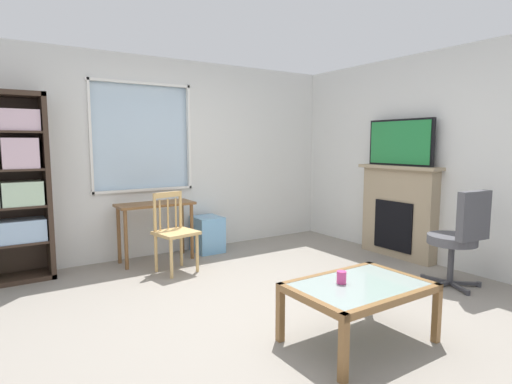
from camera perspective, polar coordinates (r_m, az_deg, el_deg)
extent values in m
cube|color=gray|center=(3.81, 1.01, -15.80)|extent=(5.95, 5.58, 0.02)
cube|color=silver|center=(5.66, -12.21, -3.87)|extent=(4.95, 0.12, 0.85)
cube|color=silver|center=(5.64, -12.72, 15.97)|extent=(4.95, 0.12, 0.33)
cube|color=silver|center=(5.20, -30.47, 6.65)|extent=(1.54, 0.12, 1.36)
cube|color=silver|center=(6.20, -0.27, 7.45)|extent=(2.17, 0.12, 1.36)
cube|color=silver|center=(5.47, -15.63, 7.29)|extent=(1.25, 0.02, 1.36)
cube|color=white|center=(5.43, -15.18, 0.29)|extent=(1.31, 0.06, 0.03)
cube|color=white|center=(5.45, -15.63, 14.31)|extent=(1.31, 0.06, 0.03)
cube|color=white|center=(5.24, -21.96, 7.09)|extent=(0.03, 0.06, 1.36)
cube|color=white|center=(5.63, -9.29, 7.43)|extent=(0.03, 0.06, 1.36)
cube|color=silver|center=(5.38, 24.01, 4.20)|extent=(0.12, 4.78, 2.53)
cube|color=#38281E|center=(5.00, -26.93, 0.70)|extent=(0.05, 0.38, 1.98)
cube|color=#38281E|center=(5.15, -31.12, -10.34)|extent=(0.90, 0.38, 0.05)
cube|color=#38281E|center=(5.15, -31.86, 0.57)|extent=(0.90, 0.02, 1.98)
cube|color=#38281E|center=(5.06, -31.39, -6.14)|extent=(0.85, 0.36, 0.02)
cube|color=#38281E|center=(4.99, -31.66, -1.82)|extent=(0.85, 0.36, 0.02)
cube|color=#38281E|center=(4.95, -31.94, 2.60)|extent=(0.85, 0.36, 0.02)
cube|color=#9EBCDB|center=(5.02, -31.47, -4.74)|extent=(0.77, 0.30, 0.23)
cube|color=#B7D6B2|center=(4.97, -29.59, -0.12)|extent=(0.38, 0.32, 0.25)
cube|color=beige|center=(4.95, -29.86, 4.68)|extent=(0.34, 0.32, 0.31)
cube|color=brown|center=(5.19, -13.76, -1.65)|extent=(0.92, 0.40, 0.03)
cylinder|color=brown|center=(5.00, -17.54, -6.34)|extent=(0.04, 0.04, 0.70)
cylinder|color=brown|center=(5.27, -8.86, -5.42)|extent=(0.04, 0.04, 0.70)
cylinder|color=brown|center=(5.28, -18.43, -5.67)|extent=(0.04, 0.04, 0.70)
cylinder|color=brown|center=(5.54, -10.16, -4.85)|extent=(0.04, 0.04, 0.70)
cube|color=tan|center=(4.74, -10.99, -5.57)|extent=(0.49, 0.47, 0.04)
cylinder|color=tan|center=(4.58, -11.62, -9.04)|extent=(0.04, 0.04, 0.43)
cylinder|color=tan|center=(4.76, -8.13, -8.36)|extent=(0.04, 0.04, 0.43)
cylinder|color=tan|center=(4.85, -13.67, -8.22)|extent=(0.04, 0.04, 0.43)
cylinder|color=tan|center=(5.02, -10.29, -7.61)|extent=(0.04, 0.04, 0.43)
cylinder|color=tan|center=(4.75, -13.82, -2.86)|extent=(0.04, 0.04, 0.45)
cylinder|color=tan|center=(4.93, -10.40, -2.44)|extent=(0.04, 0.04, 0.45)
cube|color=tan|center=(4.81, -12.14, -0.36)|extent=(0.36, 0.10, 0.06)
cylinder|color=tan|center=(4.79, -13.14, -3.14)|extent=(0.02, 0.02, 0.35)
cylinder|color=tan|center=(4.84, -12.07, -3.00)|extent=(0.02, 0.02, 0.35)
cylinder|color=tan|center=(4.90, -11.03, -2.86)|extent=(0.02, 0.02, 0.35)
cube|color=#72ADDB|center=(5.60, -6.74, -5.80)|extent=(0.35, 0.40, 0.48)
cube|color=tan|center=(5.58, 19.09, -2.77)|extent=(0.18, 1.02, 1.13)
cube|color=black|center=(5.53, 18.43, -4.45)|extent=(0.03, 0.56, 0.62)
cube|color=tan|center=(5.50, 19.20, 3.25)|extent=(0.26, 1.12, 0.04)
cube|color=black|center=(5.49, 19.33, 6.48)|extent=(0.05, 0.93, 0.58)
cube|color=#237F3D|center=(5.46, 19.14, 6.49)|extent=(0.01, 0.88, 0.53)
cylinder|color=#4C4C51|center=(4.66, 25.48, -5.97)|extent=(0.48, 0.48, 0.09)
cube|color=#4C4C51|center=(4.48, 27.89, -2.93)|extent=(0.41, 0.12, 0.48)
cylinder|color=#38383D|center=(4.71, 25.33, -8.82)|extent=(0.06, 0.06, 0.42)
cube|color=#38383D|center=(4.67, 24.13, -11.60)|extent=(0.28, 0.07, 0.03)
cylinder|color=#38383D|center=(4.56, 22.99, -12.03)|extent=(0.05, 0.05, 0.05)
cube|color=#38383D|center=(4.66, 26.19, -11.72)|extent=(0.15, 0.27, 0.03)
cylinder|color=#38383D|center=(4.56, 27.21, -12.27)|extent=(0.05, 0.05, 0.05)
cube|color=#38383D|center=(4.81, 26.83, -11.18)|extent=(0.23, 0.22, 0.03)
cylinder|color=#38383D|center=(4.86, 28.43, -11.17)|extent=(0.05, 0.05, 0.05)
cube|color=#38383D|center=(4.91, 25.26, -10.76)|extent=(0.26, 0.17, 0.03)
cylinder|color=#38383D|center=(5.04, 25.31, -10.36)|extent=(0.05, 0.05, 0.05)
cube|color=#38383D|center=(4.82, 23.61, -11.00)|extent=(0.09, 0.28, 0.03)
cylinder|color=#38383D|center=(4.87, 22.05, -10.80)|extent=(0.05, 0.05, 0.05)
cube|color=#8C9E99|center=(3.16, 14.07, -12.37)|extent=(0.90, 0.59, 0.02)
cube|color=brown|center=(2.97, 18.75, -14.08)|extent=(1.00, 0.05, 0.05)
cube|color=brown|center=(3.37, 9.99, -11.27)|extent=(1.00, 0.05, 0.05)
cube|color=brown|center=(2.85, 7.38, -14.67)|extent=(0.05, 0.69, 0.05)
cube|color=brown|center=(3.51, 19.41, -10.84)|extent=(0.05, 0.69, 0.05)
cube|color=brown|center=(2.73, 12.00, -20.86)|extent=(0.05, 0.05, 0.39)
cube|color=brown|center=(3.41, 23.69, -15.47)|extent=(0.05, 0.05, 0.39)
cube|color=brown|center=(3.17, 3.37, -16.69)|extent=(0.05, 0.05, 0.39)
cube|color=brown|center=(3.77, 15.30, -12.99)|extent=(0.05, 0.05, 0.39)
cylinder|color=#DB3D84|center=(3.12, 11.74, -11.47)|extent=(0.07, 0.07, 0.09)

